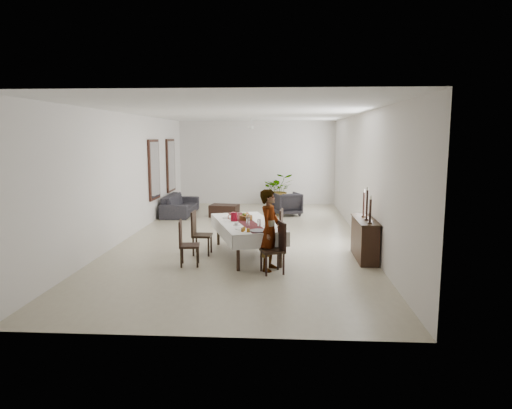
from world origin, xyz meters
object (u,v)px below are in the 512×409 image
Objects in this scene: woman at (270,230)px; sofa at (180,205)px; dining_table_top at (246,223)px; sideboard_body at (365,240)px; red_pitcher at (234,217)px.

sofa is (-3.21, 6.31, -0.47)m from woman.
sofa is at bearing 99.04° from dining_table_top.
woman is 1.14× the size of sideboard_body.
woman is at bearing -81.44° from dining_table_top.
woman is 0.70× the size of sofa.
red_pitcher reaches higher than sofa.
woman is 7.09m from sofa.
red_pitcher is 0.14× the size of sideboard_body.
sofa is at bearing 134.26° from sideboard_body.
sofa is at bearing 44.83° from woman.
sideboard_body is 7.49m from sofa.
red_pitcher is 0.12× the size of woman.
dining_table_top is at bearing 44.43° from woman.
sofa is (-2.38, 5.15, -0.52)m from red_pitcher.
woman reaches higher than sofa.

